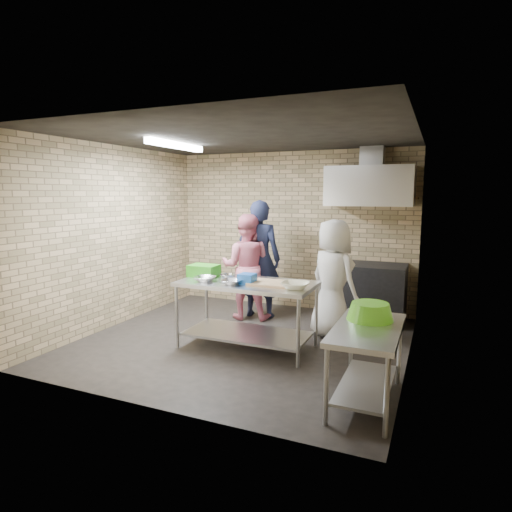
{
  "coord_description": "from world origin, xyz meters",
  "views": [
    {
      "loc": [
        2.37,
        -5.09,
        1.99
      ],
      "look_at": [
        0.1,
        0.2,
        1.15
      ],
      "focal_mm": 30.17,
      "sensor_mm": 36.0,
      "label": 1
    }
  ],
  "objects": [
    {
      "name": "left_wall",
      "position": [
        -2.1,
        0.0,
        1.35
      ],
      "size": [
        0.06,
        4.0,
        2.7
      ],
      "primitive_type": "cube",
      "color": "tan",
      "rests_on": "ground"
    },
    {
      "name": "wall_shelf",
      "position": [
        1.65,
        1.89,
        1.92
      ],
      "size": [
        0.8,
        0.2,
        0.04
      ],
      "primitive_type": "cube",
      "color": "#3F2B19",
      "rests_on": "back_wall"
    },
    {
      "name": "hood_duct",
      "position": [
        1.35,
        1.85,
        2.55
      ],
      "size": [
        0.35,
        0.3,
        0.3
      ],
      "primitive_type": "cube",
      "color": "#A5A8AD",
      "rests_on": "back_wall"
    },
    {
      "name": "cutting_board",
      "position": [
        0.48,
        -0.19,
        0.88
      ],
      "size": [
        0.53,
        0.41,
        0.03
      ],
      "primitive_type": "cube",
      "color": "tan",
      "rests_on": "prep_table"
    },
    {
      "name": "right_wall",
      "position": [
        2.1,
        0.0,
        1.35
      ],
      "size": [
        0.06,
        4.0,
        2.7
      ],
      "primitive_type": "cube",
      "color": "tan",
      "rests_on": "ground"
    },
    {
      "name": "front_wall",
      "position": [
        0.0,
        -2.0,
        1.35
      ],
      "size": [
        4.2,
        0.06,
        2.7
      ],
      "primitive_type": "cube",
      "color": "tan",
      "rests_on": "ground"
    },
    {
      "name": "stove",
      "position": [
        1.35,
        1.65,
        0.45
      ],
      "size": [
        1.2,
        0.7,
        0.9
      ],
      "primitive_type": "cube",
      "color": "black",
      "rests_on": "floor"
    },
    {
      "name": "prep_table",
      "position": [
        0.13,
        -0.17,
        0.43
      ],
      "size": [
        1.74,
        0.87,
        0.87
      ],
      "primitive_type": "cube",
      "color": "silver",
      "rests_on": "floor"
    },
    {
      "name": "mixing_bowl_c",
      "position": [
        0.03,
        -0.39,
        0.9
      ],
      "size": [
        0.27,
        0.27,
        0.06
      ],
      "primitive_type": "imported",
      "rotation": [
        0.0,
        0.0,
        0.07
      ],
      "color": "#B3B5BA",
      "rests_on": "prep_table"
    },
    {
      "name": "mixing_bowl_a",
      "position": [
        -0.37,
        -0.37,
        0.9
      ],
      "size": [
        0.29,
        0.29,
        0.07
      ],
      "primitive_type": "imported",
      "rotation": [
        0.0,
        0.0,
        0.07
      ],
      "color": "silver",
      "rests_on": "prep_table"
    },
    {
      "name": "woman_white",
      "position": [
        1.06,
        0.66,
        0.82
      ],
      "size": [
        0.96,
        0.88,
        1.65
      ],
      "primitive_type": "imported",
      "rotation": [
        0.0,
        0.0,
        2.56
      ],
      "color": "silver",
      "rests_on": "floor"
    },
    {
      "name": "green_basin",
      "position": [
        1.78,
        -0.85,
        0.83
      ],
      "size": [
        0.46,
        0.46,
        0.17
      ],
      "primitive_type": null,
      "color": "#59C626",
      "rests_on": "side_counter"
    },
    {
      "name": "mixing_bowl_b",
      "position": [
        -0.17,
        -0.12,
        0.9
      ],
      "size": [
        0.22,
        0.22,
        0.06
      ],
      "primitive_type": "imported",
      "rotation": [
        0.0,
        0.0,
        0.07
      ],
      "color": "#A8AAAF",
      "rests_on": "prep_table"
    },
    {
      "name": "ceramic_bowl",
      "position": [
        0.83,
        -0.32,
        0.91
      ],
      "size": [
        0.36,
        0.36,
        0.08
      ],
      "primitive_type": "imported",
      "rotation": [
        0.0,
        0.0,
        0.07
      ],
      "color": "beige",
      "rests_on": "prep_table"
    },
    {
      "name": "side_counter",
      "position": [
        1.8,
        -1.1,
        0.38
      ],
      "size": [
        0.6,
        1.2,
        0.75
      ],
      "primitive_type": "cube",
      "color": "silver",
      "rests_on": "floor"
    },
    {
      "name": "fluorescent_fixture",
      "position": [
        -1.0,
        0.0,
        2.64
      ],
      "size": [
        0.1,
        1.25,
        0.08
      ],
      "primitive_type": "cube",
      "color": "white",
      "rests_on": "ceiling"
    },
    {
      "name": "blue_tub",
      "position": [
        0.18,
        -0.27,
        0.93
      ],
      "size": [
        0.19,
        0.19,
        0.13
      ],
      "primitive_type": "cube",
      "color": "blue",
      "rests_on": "prep_table"
    },
    {
      "name": "bottle_green",
      "position": [
        1.8,
        1.89,
        2.02
      ],
      "size": [
        0.06,
        0.06,
        0.15
      ],
      "primitive_type": "cylinder",
      "color": "green",
      "rests_on": "wall_shelf"
    },
    {
      "name": "range_hood",
      "position": [
        1.35,
        1.7,
        2.1
      ],
      "size": [
        1.3,
        0.6,
        0.6
      ],
      "primitive_type": "cube",
      "color": "silver",
      "rests_on": "back_wall"
    },
    {
      "name": "man_navy",
      "position": [
        -0.27,
        1.21,
        0.95
      ],
      "size": [
        0.74,
        0.53,
        1.89
      ],
      "primitive_type": "imported",
      "rotation": [
        0.0,
        0.0,
        3.26
      ],
      "color": "black",
      "rests_on": "floor"
    },
    {
      "name": "floor",
      "position": [
        0.0,
        0.0,
        0.0
      ],
      "size": [
        4.2,
        4.2,
        0.0
      ],
      "primitive_type": "plane",
      "color": "black",
      "rests_on": "ground"
    },
    {
      "name": "back_wall",
      "position": [
        0.0,
        2.0,
        1.35
      ],
      "size": [
        4.2,
        0.06,
        2.7
      ],
      "primitive_type": "cube",
      "color": "tan",
      "rests_on": "ground"
    },
    {
      "name": "ceiling",
      "position": [
        0.0,
        0.0,
        2.7
      ],
      "size": [
        4.2,
        4.2,
        0.0
      ],
      "primitive_type": "plane",
      "rotation": [
        3.14,
        0.0,
        0.0
      ],
      "color": "black",
      "rests_on": "ground"
    },
    {
      "name": "green_crate",
      "position": [
        -0.57,
        -0.05,
        0.95
      ],
      "size": [
        0.39,
        0.29,
        0.15
      ],
      "primitive_type": "cube",
      "color": "green",
      "rests_on": "prep_table"
    },
    {
      "name": "bottle_red",
      "position": [
        1.4,
        1.89,
        2.03
      ],
      "size": [
        0.07,
        0.07,
        0.18
      ],
      "primitive_type": "cylinder",
      "color": "#B22619",
      "rests_on": "wall_shelf"
    },
    {
      "name": "woman_pink",
      "position": [
        -0.43,
        1.04,
        0.84
      ],
      "size": [
        0.94,
        0.8,
        1.67
      ],
      "primitive_type": "imported",
      "rotation": [
        0.0,
        0.0,
        3.38
      ],
      "color": "#DA738A",
      "rests_on": "floor"
    }
  ]
}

